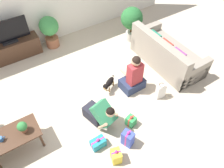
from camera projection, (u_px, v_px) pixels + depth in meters
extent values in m
plane|color=beige|center=(84.00, 104.00, 4.78)|extent=(16.00, 16.00, 0.00)
cube|color=gray|center=(167.00, 56.00, 5.56)|extent=(0.90, 1.91, 0.41)
cube|color=gray|center=(159.00, 48.00, 5.12)|extent=(0.20, 1.91, 0.42)
cube|color=gray|center=(194.00, 74.00, 4.99)|extent=(0.90, 0.16, 0.59)
cube|color=gray|center=(146.00, 36.00, 5.99)|extent=(0.90, 0.16, 0.59)
cube|color=#9E4293|center=(177.00, 57.00, 5.00)|extent=(0.18, 0.34, 0.32)
cube|color=red|center=(165.00, 47.00, 5.24)|extent=(0.18, 0.34, 0.32)
cube|color=#288E6B|center=(154.00, 38.00, 5.48)|extent=(0.18, 0.34, 0.32)
cube|color=#472D1E|center=(12.00, 136.00, 3.77)|extent=(0.92, 0.53, 0.03)
cylinder|color=#472D1E|center=(42.00, 140.00, 3.97)|extent=(0.04, 0.04, 0.43)
cylinder|color=#472D1E|center=(34.00, 124.00, 4.20)|extent=(0.04, 0.04, 0.43)
cube|color=#472D1E|center=(14.00, 50.00, 5.66)|extent=(1.36, 0.39, 0.49)
cube|color=black|center=(10.00, 41.00, 5.46)|extent=(0.37, 0.20, 0.05)
cube|color=black|center=(6.00, 31.00, 5.24)|extent=(1.06, 0.03, 0.55)
cylinder|color=#A36042|center=(53.00, 42.00, 6.09)|extent=(0.36, 0.36, 0.26)
cylinder|color=brown|center=(51.00, 35.00, 5.94)|extent=(0.06, 0.06, 0.15)
sphere|color=#3D8E47|center=(49.00, 26.00, 5.72)|extent=(0.51, 0.51, 0.51)
cylinder|color=beige|center=(131.00, 36.00, 6.28)|extent=(0.28, 0.28, 0.26)
cylinder|color=brown|center=(131.00, 29.00, 6.12)|extent=(0.05, 0.05, 0.18)
sphere|color=#286B33|center=(132.00, 18.00, 5.86)|extent=(0.60, 0.60, 0.60)
cube|color=#23232D|center=(95.00, 114.00, 4.44)|extent=(0.39, 0.50, 0.28)
cube|color=#338456|center=(104.00, 113.00, 4.10)|extent=(0.43, 0.54, 0.45)
sphere|color=tan|center=(110.00, 112.00, 3.88)|extent=(0.17, 0.17, 0.17)
sphere|color=black|center=(110.00, 111.00, 3.86)|extent=(0.16, 0.16, 0.16)
cylinder|color=tan|center=(102.00, 126.00, 4.12)|extent=(0.12, 0.26, 0.38)
cylinder|color=tan|center=(113.00, 117.00, 4.26)|extent=(0.12, 0.26, 0.38)
cube|color=#283351|center=(132.00, 83.00, 5.03)|extent=(0.53, 0.42, 0.24)
cube|color=#AD3338|center=(135.00, 74.00, 4.73)|extent=(0.33, 0.21, 0.51)
sphere|color=tan|center=(136.00, 61.00, 4.48)|extent=(0.20, 0.20, 0.20)
sphere|color=black|center=(136.00, 60.00, 4.45)|extent=(0.19, 0.19, 0.19)
cylinder|color=tan|center=(133.00, 68.00, 4.94)|extent=(0.06, 0.26, 0.06)
cylinder|color=tan|center=(124.00, 73.00, 4.85)|extent=(0.06, 0.26, 0.06)
ellipsoid|color=black|center=(110.00, 82.00, 4.95)|extent=(0.35, 0.28, 0.14)
sphere|color=black|center=(106.00, 87.00, 4.81)|extent=(0.12, 0.12, 0.12)
sphere|color=olive|center=(105.00, 88.00, 4.79)|extent=(0.06, 0.06, 0.06)
cylinder|color=black|center=(113.00, 76.00, 5.04)|extent=(0.08, 0.06, 0.09)
cylinder|color=olive|center=(106.00, 88.00, 5.00)|extent=(0.03, 0.03, 0.13)
cylinder|color=olive|center=(109.00, 90.00, 4.98)|extent=(0.03, 0.03, 0.13)
cylinder|color=olive|center=(110.00, 82.00, 5.13)|extent=(0.03, 0.03, 0.13)
cylinder|color=olive|center=(113.00, 84.00, 5.10)|extent=(0.03, 0.03, 0.13)
cube|color=#3D51BC|center=(128.00, 138.00, 4.03)|extent=(0.23, 0.25, 0.35)
cube|color=#CC3389|center=(128.00, 138.00, 4.03)|extent=(0.16, 0.09, 0.35)
sphere|color=#CC3389|center=(128.00, 133.00, 3.88)|extent=(0.06, 0.06, 0.06)
cube|color=teal|center=(98.00, 143.00, 4.05)|extent=(0.28, 0.18, 0.19)
cube|color=#CC3389|center=(98.00, 143.00, 4.05)|extent=(0.28, 0.04, 0.19)
sphere|color=#CC3389|center=(98.00, 140.00, 3.96)|extent=(0.06, 0.06, 0.06)
cube|color=#2D934C|center=(131.00, 121.00, 4.37)|extent=(0.21, 0.21, 0.21)
cube|color=red|center=(131.00, 121.00, 4.37)|extent=(0.17, 0.07, 0.21)
sphere|color=red|center=(131.00, 117.00, 4.27)|extent=(0.06, 0.06, 0.06)
cube|color=yellow|center=(116.00, 156.00, 3.84)|extent=(0.21, 0.24, 0.28)
cube|color=#CC3389|center=(116.00, 156.00, 3.84)|extent=(0.17, 0.07, 0.28)
sphere|color=#CC3389|center=(116.00, 152.00, 3.71)|extent=(0.06, 0.06, 0.06)
cube|color=white|center=(161.00, 91.00, 4.79)|extent=(0.22, 0.14, 0.37)
torus|color=#4C3823|center=(162.00, 85.00, 4.64)|extent=(0.15, 0.15, 0.01)
cylinder|color=#386BAD|center=(0.00, 139.00, 3.66)|extent=(0.08, 0.08, 0.09)
torus|color=#386BAD|center=(3.00, 137.00, 3.67)|extent=(0.06, 0.01, 0.06)
cylinder|color=#A36042|center=(24.00, 130.00, 3.79)|extent=(0.11, 0.11, 0.07)
sphere|color=#337F3D|center=(22.00, 126.00, 3.72)|extent=(0.17, 0.17, 0.17)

